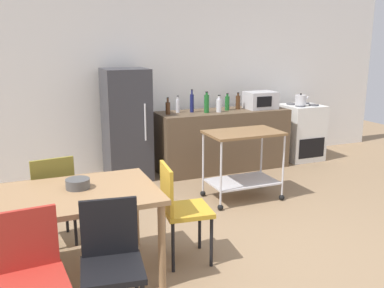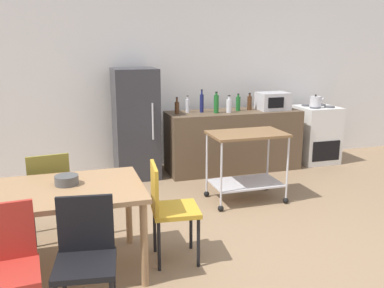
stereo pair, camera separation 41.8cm
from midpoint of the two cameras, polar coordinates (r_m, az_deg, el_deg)
ground_plane at (r=4.01m, az=10.96°, el=-14.97°), size 12.00×12.00×0.00m
back_wall at (r=6.53m, az=-1.86°, el=9.63°), size 8.40×0.12×2.90m
kitchen_counter at (r=6.43m, az=7.40°, el=0.43°), size 2.00×0.64×0.90m
dining_table at (r=3.55m, az=-15.48°, el=-7.23°), size 1.50×0.90×0.75m
chair_mustard at (r=3.71m, az=0.00°, el=-8.31°), size 0.44×0.44×0.89m
chair_red at (r=2.98m, az=-19.98°, el=-14.98°), size 0.43×0.43×0.89m
chair_black at (r=2.97m, az=-10.13°, el=-14.46°), size 0.45×0.45×0.89m
chair_olive at (r=4.25m, az=-16.07°, el=-5.96°), size 0.45×0.45×0.89m
stove_oven at (r=7.16m, az=17.97°, el=1.24°), size 0.60×0.61×0.92m
refrigerator at (r=6.01m, az=-5.61°, el=2.72°), size 0.60×0.63×1.55m
kitchen_cart at (r=5.17m, az=9.66°, el=-1.51°), size 0.91×0.57×0.85m
bottle_soy_sauce at (r=6.03m, az=-0.05°, el=4.94°), size 0.07×0.07×0.24m
bottle_olive_oil at (r=6.16m, az=1.33°, el=5.19°), size 0.06×0.06×0.25m
bottle_sesame_oil at (r=6.17m, az=3.27°, el=5.54°), size 0.06×0.06×0.33m
bottle_soda at (r=6.13m, az=5.24°, el=5.41°), size 0.07×0.07×0.31m
bottle_hot_sauce at (r=6.19m, az=6.93°, el=5.15°), size 0.08×0.08×0.25m
bottle_vinegar at (r=6.37m, az=8.10°, el=5.41°), size 0.07×0.07×0.26m
bottle_sparkling_water at (r=6.48m, az=9.59°, el=5.49°), size 0.07×0.07×0.25m
microwave at (r=6.57m, az=12.65°, el=5.64°), size 0.46×0.35×0.26m
fruit_bowl at (r=3.60m, az=-13.36°, el=-4.80°), size 0.19×0.19×0.08m
kettle at (r=6.92m, az=17.96°, el=5.46°), size 0.24×0.17×0.19m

